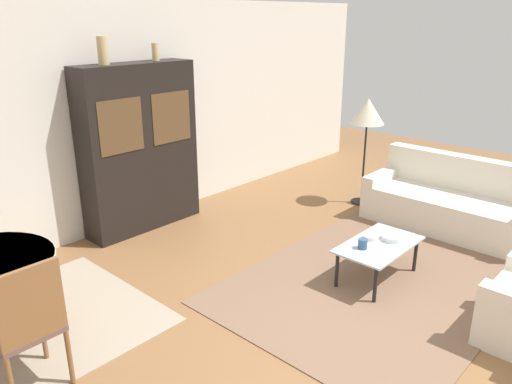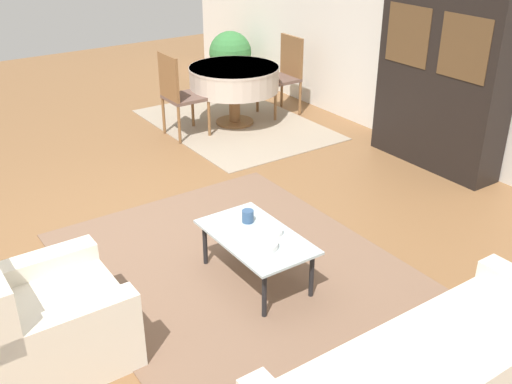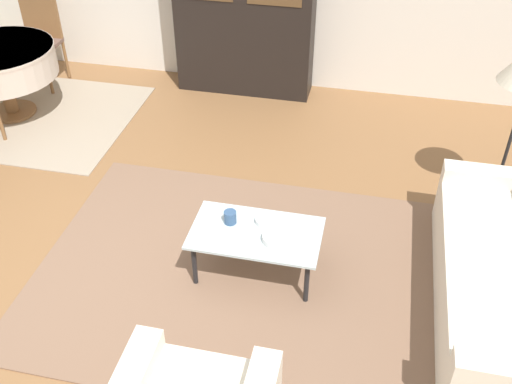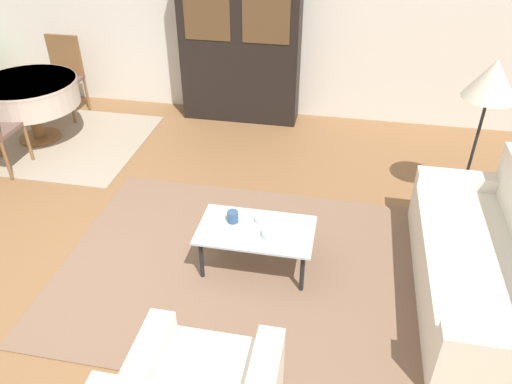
# 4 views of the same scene
# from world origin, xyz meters

# --- Properties ---
(ground_plane) EXTENTS (14.00, 14.00, 0.00)m
(ground_plane) POSITION_xyz_m (0.00, 0.00, 0.00)
(ground_plane) COLOR brown
(wall_back) EXTENTS (10.00, 0.06, 2.70)m
(wall_back) POSITION_xyz_m (0.00, 3.63, 1.35)
(wall_back) COLOR silver
(wall_back) RESTS_ON ground_plane
(area_rug) EXTENTS (3.05, 2.30, 0.01)m
(area_rug) POSITION_xyz_m (0.97, 0.51, 0.01)
(area_rug) COLOR brown
(area_rug) RESTS_ON ground_plane
(dining_rug) EXTENTS (2.47, 1.74, 0.01)m
(dining_rug) POSITION_xyz_m (-1.93, 2.28, 0.01)
(dining_rug) COLOR gray
(dining_rug) RESTS_ON ground_plane
(armchair) EXTENTS (0.84, 0.87, 0.83)m
(armchair) POSITION_xyz_m (1.03, -1.03, 0.30)
(armchair) COLOR silver
(armchair) RESTS_ON ground_plane
(coffee_table) EXTENTS (0.93, 0.54, 0.38)m
(coffee_table) POSITION_xyz_m (1.06, 0.55, 0.35)
(coffee_table) COLOR black
(coffee_table) RESTS_ON area_rug
(display_cabinet) EXTENTS (1.46, 0.39, 2.00)m
(display_cabinet) POSITION_xyz_m (0.31, 3.39, 1.00)
(display_cabinet) COLOR black
(display_cabinet) RESTS_ON ground_plane
(dining_table) EXTENTS (1.12, 1.12, 0.73)m
(dining_table) POSITION_xyz_m (-1.96, 2.29, 0.59)
(dining_table) COLOR brown
(dining_table) RESTS_ON dining_rug
(dining_chair_near) EXTENTS (0.44, 0.44, 1.00)m
(dining_chair_near) POSITION_xyz_m (-1.96, 1.51, 0.57)
(dining_chair_near) COLOR brown
(dining_chair_near) RESTS_ON dining_rug
(dining_chair_far) EXTENTS (0.44, 0.44, 1.00)m
(dining_chair_far) POSITION_xyz_m (-1.96, 3.08, 0.57)
(dining_chair_far) COLOR brown
(dining_chair_far) RESTS_ON dining_rug
(cup) EXTENTS (0.09, 0.09, 0.10)m
(cup) POSITION_xyz_m (0.85, 0.61, 0.44)
(cup) COLOR #33517A
(cup) RESTS_ON coffee_table
(bowl) EXTENTS (0.22, 0.22, 0.05)m
(bowl) POSITION_xyz_m (1.22, 0.49, 0.42)
(bowl) COLOR white
(bowl) RESTS_ON coffee_table
(bowl_small) EXTENTS (0.15, 0.15, 0.04)m
(bowl_small) POSITION_xyz_m (1.10, 0.66, 0.41)
(bowl_small) COLOR white
(bowl_small) RESTS_ON coffee_table
(potted_plant) EXTENTS (0.63, 0.63, 0.84)m
(potted_plant) POSITION_xyz_m (-3.39, 3.14, 0.50)
(potted_plant) COLOR #93664C
(potted_plant) RESTS_ON ground_plane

